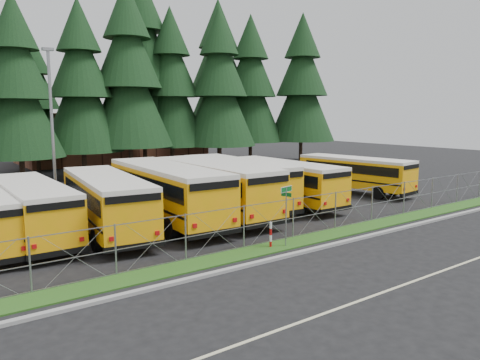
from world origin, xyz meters
name	(u,v)px	position (x,y,z in m)	size (l,w,h in m)	color
ground	(294,231)	(0.00, 0.00, 0.00)	(120.00, 120.00, 0.00)	black
curb	(339,243)	(0.00, -3.10, 0.06)	(50.00, 0.25, 0.12)	gray
grass_verge	(318,237)	(0.00, -1.70, 0.03)	(50.00, 1.40, 0.06)	#204B15
road_lane_line	(436,273)	(0.00, -8.00, 0.01)	(50.00, 0.12, 0.01)	beige
chainlink_fence	(308,215)	(0.00, -1.00, 1.00)	(44.00, 0.10, 2.00)	gray
brick_building	(114,137)	(6.00, 40.00, 3.00)	(22.00, 10.00, 6.00)	brown
bus_1	(31,211)	(-11.35, 6.35, 1.40)	(2.52, 10.67, 2.80)	#E6A407
bus_2	(105,204)	(-7.97, 5.57, 1.48)	(2.67, 11.32, 2.97)	#E6A407
bus_3	(164,194)	(-4.53, 5.73, 1.62)	(2.91, 12.34, 3.24)	#E6A407
bus_4	(210,189)	(-1.48, 5.74, 1.60)	(2.87, 12.18, 3.19)	#E6A407
bus_5	(234,184)	(1.02, 6.83, 1.55)	(2.79, 11.82, 3.10)	#E6A407
bus_6	(279,183)	(3.98, 5.76, 1.45)	(2.61, 11.06, 2.90)	#E6A407
bus_east	(351,175)	(11.51, 6.10, 1.36)	(2.45, 10.39, 2.72)	#E6A407
street_sign	(286,203)	(-2.31, -1.93, 2.03)	(0.82, 0.54, 2.81)	gray
striped_bollard	(271,235)	(-2.96, -1.64, 0.60)	(0.11, 0.11, 1.20)	#B20C0C
light_standard	(52,122)	(-8.11, 14.20, 5.50)	(0.70, 0.35, 10.14)	gray
conifer_3	(17,90)	(-7.92, 25.10, 7.94)	(7.18, 7.18, 15.88)	black
conifer_4	(81,89)	(-2.07, 26.94, 8.26)	(7.47, 7.47, 16.53)	black
conifer_5	(128,79)	(2.44, 26.48, 9.34)	(8.45, 8.45, 18.68)	black
conifer_6	(171,89)	(7.71, 27.66, 8.53)	(7.72, 7.72, 17.07)	black
conifer_7	(219,89)	(12.01, 24.85, 8.60)	(7.77, 7.77, 17.19)	black
conifer_8	(250,90)	(18.40, 27.69, 8.77)	(7.93, 7.93, 17.55)	black
conifer_9	(302,89)	(24.00, 24.74, 8.95)	(8.10, 8.10, 17.91)	black
conifer_11	(35,102)	(-4.33, 35.05, 7.11)	(6.43, 6.43, 14.22)	black
conifer_12	(143,72)	(5.62, 30.06, 10.37)	(9.38, 9.38, 20.74)	black
conifer_13	(218,82)	(16.23, 31.35, 9.82)	(8.88, 8.88, 19.64)	black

